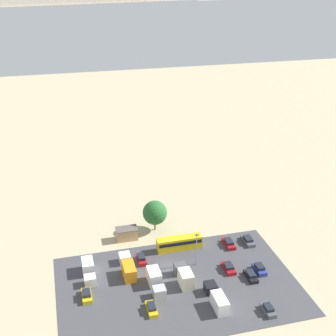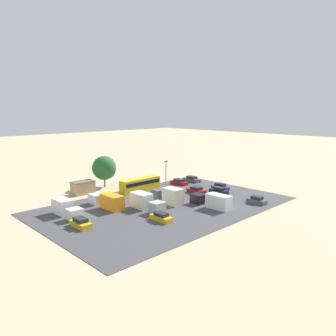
# 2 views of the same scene
# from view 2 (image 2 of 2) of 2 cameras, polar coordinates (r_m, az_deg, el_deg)

# --- Properties ---
(ground_plane) EXTENTS (400.00, 400.00, 0.00)m
(ground_plane) POSITION_cam_2_polar(r_m,az_deg,el_deg) (71.75, -4.11, -5.43)
(ground_plane) COLOR tan
(parking_lot_surface) EXTENTS (49.46, 31.96, 0.08)m
(parking_lot_surface) POSITION_cam_2_polar(r_m,az_deg,el_deg) (66.95, -0.40, -6.52)
(parking_lot_surface) COLOR #424247
(parking_lot_surface) RESTS_ON ground
(shed_building) EXTENTS (5.24, 3.12, 2.95)m
(shed_building) POSITION_cam_2_polar(r_m,az_deg,el_deg) (78.20, -14.59, -3.31)
(shed_building) COLOR tan
(shed_building) RESTS_ON ground
(bus) EXTENTS (10.61, 2.47, 3.04)m
(bus) POSITION_cam_2_polar(r_m,az_deg,el_deg) (78.35, -4.87, -2.81)
(bus) COLOR gold
(bus) RESTS_ON ground
(parked_car_0) EXTENTS (1.72, 4.04, 1.51)m
(parked_car_0) POSITION_cam_2_polar(r_m,az_deg,el_deg) (70.53, 15.21, -5.45)
(parked_car_0) COLOR #4C5156
(parked_car_0) RESTS_ON ground
(parked_car_1) EXTENTS (1.81, 4.39, 1.45)m
(parked_car_1) POSITION_cam_2_polar(r_m,az_deg,el_deg) (77.01, 8.84, -3.92)
(parked_car_1) COLOR black
(parked_car_1) RESTS_ON ground
(parked_car_2) EXTENTS (1.76, 4.31, 1.59)m
(parked_car_2) POSITION_cam_2_polar(r_m,az_deg,el_deg) (70.83, -9.47, -5.13)
(parked_car_2) COLOR maroon
(parked_car_2) RESTS_ON ground
(parked_car_3) EXTENTS (1.90, 4.37, 1.55)m
(parked_car_3) POSITION_cam_2_polar(r_m,az_deg,el_deg) (56.71, -14.98, -9.26)
(parked_car_3) COLOR gold
(parked_car_3) RESTS_ON ground
(parked_car_4) EXTENTS (1.98, 4.77, 1.45)m
(parked_car_4) POSITION_cam_2_polar(r_m,az_deg,el_deg) (88.58, 4.15, -1.97)
(parked_car_4) COLOR #4C5156
(parked_car_4) RESTS_ON ground
(parked_car_5) EXTENTS (1.93, 4.74, 1.43)m
(parked_car_5) POSITION_cam_2_polar(r_m,az_deg,el_deg) (85.13, 1.95, -2.46)
(parked_car_5) COLOR maroon
(parked_car_5) RESTS_ON ground
(parked_car_6) EXTENTS (1.91, 4.13, 1.65)m
(parked_car_6) POSITION_cam_2_polar(r_m,az_deg,el_deg) (80.11, 9.09, -3.31)
(parked_car_6) COLOR navy
(parked_car_6) RESTS_ON ground
(parked_car_7) EXTENTS (1.73, 4.41, 1.47)m
(parked_car_7) POSITION_cam_2_polar(r_m,az_deg,el_deg) (57.81, -1.21, -8.57)
(parked_car_7) COLOR gold
(parked_car_7) RESTS_ON ground
(parked_car_8) EXTENTS (2.00, 4.51, 1.45)m
(parked_car_8) POSITION_cam_2_polar(r_m,az_deg,el_deg) (76.68, 4.95, -3.90)
(parked_car_8) COLOR maroon
(parked_car_8) RESTS_ON ground
(parked_truck_0) EXTENTS (2.53, 7.92, 3.01)m
(parked_truck_0) POSITION_cam_2_polar(r_m,az_deg,el_deg) (64.16, -3.90, -5.97)
(parked_truck_0) COLOR #ADB2B7
(parked_truck_0) RESTS_ON ground
(parked_truck_1) EXTENTS (2.49, 9.41, 2.87)m
(parked_truck_1) POSITION_cam_2_polar(r_m,az_deg,el_deg) (66.23, -10.47, -5.66)
(parked_truck_1) COLOR silver
(parked_truck_1) RESTS_ON ground
(parked_truck_2) EXTENTS (2.58, 7.40, 3.36)m
(parked_truck_2) POSITION_cam_2_polar(r_m,az_deg,el_deg) (67.98, 0.14, -4.88)
(parked_truck_2) COLOR #4C5156
(parked_truck_2) RESTS_ON ground
(parked_truck_3) EXTENTS (2.42, 7.71, 2.82)m
(parked_truck_3) POSITION_cam_2_polar(r_m,az_deg,el_deg) (63.21, -17.36, -6.75)
(parked_truck_3) COLOR silver
(parked_truck_3) RESTS_ON ground
(parked_truck_4) EXTENTS (2.33, 9.07, 2.81)m
(parked_truck_4) POSITION_cam_2_polar(r_m,az_deg,el_deg) (65.94, 7.78, -5.68)
(parked_truck_4) COLOR black
(parked_truck_4) RESTS_ON ground
(tree_near_shed) EXTENTS (6.04, 6.04, 7.86)m
(tree_near_shed) POSITION_cam_2_polar(r_m,az_deg,el_deg) (83.44, -11.04, 0.01)
(tree_near_shed) COLOR brown
(tree_near_shed) RESTS_ON ground
(light_pole_lot_centre) EXTENTS (0.90, 0.28, 7.79)m
(light_pole_lot_centre) POSITION_cam_2_polar(r_m,az_deg,el_deg) (73.97, -0.36, -1.43)
(light_pole_lot_centre) COLOR gray
(light_pole_lot_centre) RESTS_ON ground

